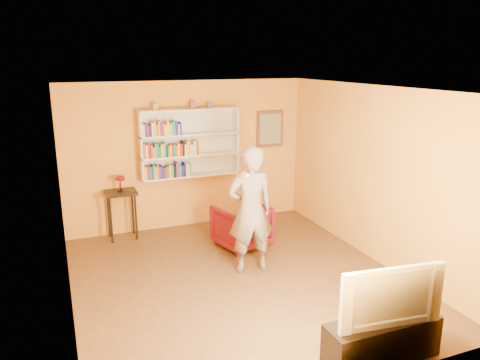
{
  "coord_description": "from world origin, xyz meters",
  "views": [
    {
      "loc": [
        -2.27,
        -5.69,
        3.1
      ],
      "look_at": [
        0.33,
        0.75,
        1.27
      ],
      "focal_mm": 35.0,
      "sensor_mm": 36.0,
      "label": 1
    }
  ],
  "objects_px": {
    "person": "(251,210)",
    "ruby_lustre": "(120,180)",
    "tv_cabinet": "(382,340)",
    "armchair": "(242,226)",
    "bookshelf": "(189,143)",
    "console_table": "(121,199)",
    "television": "(386,292)"
  },
  "relations": [
    {
      "from": "bookshelf",
      "to": "person",
      "type": "bearing_deg",
      "value": -82.5
    },
    {
      "from": "bookshelf",
      "to": "console_table",
      "type": "distance_m",
      "value": 1.57
    },
    {
      "from": "bookshelf",
      "to": "armchair",
      "type": "height_order",
      "value": "bookshelf"
    },
    {
      "from": "ruby_lustre",
      "to": "armchair",
      "type": "bearing_deg",
      "value": -32.03
    },
    {
      "from": "bookshelf",
      "to": "person",
      "type": "xyz_separation_m",
      "value": [
        0.29,
        -2.18,
        -0.65
      ]
    },
    {
      "from": "armchair",
      "to": "bookshelf",
      "type": "bearing_deg",
      "value": -82.3
    },
    {
      "from": "tv_cabinet",
      "to": "television",
      "type": "height_order",
      "value": "television"
    },
    {
      "from": "ruby_lustre",
      "to": "television",
      "type": "bearing_deg",
      "value": -65.93
    },
    {
      "from": "tv_cabinet",
      "to": "television",
      "type": "relative_size",
      "value": 1.12
    },
    {
      "from": "person",
      "to": "television",
      "type": "bearing_deg",
      "value": 104.51
    },
    {
      "from": "tv_cabinet",
      "to": "person",
      "type": "bearing_deg",
      "value": 100.01
    },
    {
      "from": "tv_cabinet",
      "to": "ruby_lustre",
      "type": "bearing_deg",
      "value": 114.07
    },
    {
      "from": "ruby_lustre",
      "to": "television",
      "type": "relative_size",
      "value": 0.25
    },
    {
      "from": "armchair",
      "to": "person",
      "type": "height_order",
      "value": "person"
    },
    {
      "from": "bookshelf",
      "to": "television",
      "type": "relative_size",
      "value": 1.59
    },
    {
      "from": "bookshelf",
      "to": "ruby_lustre",
      "type": "relative_size",
      "value": 6.44
    },
    {
      "from": "armchair",
      "to": "tv_cabinet",
      "type": "distance_m",
      "value": 3.39
    },
    {
      "from": "bookshelf",
      "to": "tv_cabinet",
      "type": "relative_size",
      "value": 1.43
    },
    {
      "from": "console_table",
      "to": "person",
      "type": "bearing_deg",
      "value": -52.1
    },
    {
      "from": "ruby_lustre",
      "to": "television",
      "type": "height_order",
      "value": "ruby_lustre"
    },
    {
      "from": "console_table",
      "to": "ruby_lustre",
      "type": "distance_m",
      "value": 0.35
    },
    {
      "from": "tv_cabinet",
      "to": "armchair",
      "type": "bearing_deg",
      "value": 93.63
    },
    {
      "from": "person",
      "to": "tv_cabinet",
      "type": "xyz_separation_m",
      "value": [
        0.44,
        -2.48,
        -0.72
      ]
    },
    {
      "from": "person",
      "to": "television",
      "type": "distance_m",
      "value": 2.52
    },
    {
      "from": "television",
      "to": "tv_cabinet",
      "type": "bearing_deg",
      "value": 0.0
    },
    {
      "from": "console_table",
      "to": "television",
      "type": "height_order",
      "value": "television"
    },
    {
      "from": "console_table",
      "to": "television",
      "type": "xyz_separation_m",
      "value": [
        2.01,
        -4.5,
        0.06
      ]
    },
    {
      "from": "person",
      "to": "ruby_lustre",
      "type": "bearing_deg",
      "value": -47.6
    },
    {
      "from": "bookshelf",
      "to": "person",
      "type": "height_order",
      "value": "bookshelf"
    },
    {
      "from": "armchair",
      "to": "tv_cabinet",
      "type": "height_order",
      "value": "armchair"
    },
    {
      "from": "person",
      "to": "tv_cabinet",
      "type": "bearing_deg",
      "value": 104.51
    },
    {
      "from": "bookshelf",
      "to": "television",
      "type": "bearing_deg",
      "value": -81.16
    }
  ]
}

